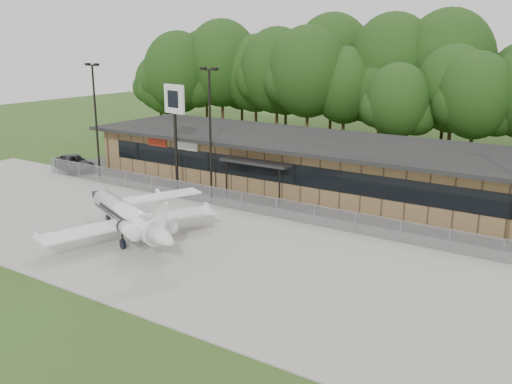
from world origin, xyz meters
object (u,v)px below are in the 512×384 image
Objects in this scene: terminal at (313,163)px; pole_sign at (175,110)px; suv at (75,163)px; business_jet at (130,218)px.

terminal is 12.24m from pole_sign.
pole_sign is (13.15, -0.14, 5.95)m from suv.
business_jet is 21.89m from suv.
terminal is at bearing 102.78° from business_jet.
suv is at bearing 172.37° from business_jet.
business_jet reaches higher than suv.
suv is 0.62× the size of pole_sign.
terminal reaches higher than suv.
business_jet is 1.43× the size of pole_sign.
business_jet is 2.29× the size of suv.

